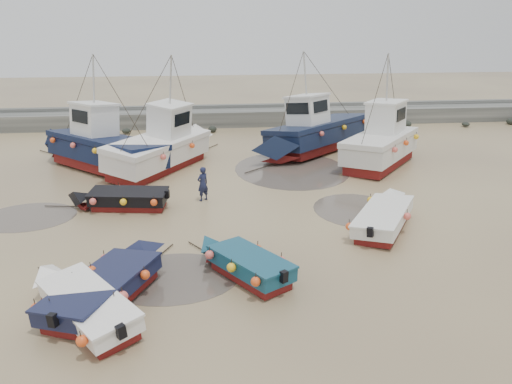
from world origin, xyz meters
TOP-DOWN VIEW (x-y plane):
  - ground at (0.00, 0.00)m, footprint 120.00×120.00m
  - seawall at (0.05, 21.99)m, footprint 60.00×4.92m
  - puddle_a at (-2.95, -2.62)m, footprint 4.48×4.48m
  - puddle_b at (4.93, 2.67)m, footprint 3.82×3.82m
  - puddle_c at (-9.32, 3.44)m, footprint 4.03×4.03m
  - puddle_d at (3.19, 9.24)m, footprint 6.39×6.39m
  - dinghy_0 at (-5.28, -4.60)m, footprint 4.12×5.41m
  - dinghy_1 at (-4.70, -3.67)m, footprint 3.66×6.09m
  - dinghy_2 at (-0.62, -2.71)m, footprint 3.47×4.66m
  - dinghy_3 at (5.53, 0.73)m, footprint 4.21×5.89m
  - dinghy_4 at (-5.47, 4.05)m, footprint 5.66×2.15m
  - cabin_boat_0 at (-7.58, 10.69)m, footprint 8.67×8.46m
  - cabin_boat_1 at (-3.93, 10.40)m, footprint 6.45×9.16m
  - cabin_boat_2 at (5.34, 12.89)m, footprint 9.26×8.41m
  - cabin_boat_3 at (8.68, 9.65)m, footprint 6.81×7.71m
  - person at (-1.82, 4.67)m, footprint 0.71×0.67m

SIDE VIEW (x-z plane):
  - ground at x=0.00m, z-range 0.00..0.00m
  - person at x=-1.82m, z-range -0.81..0.81m
  - puddle_a at x=-2.95m, z-range 0.00..0.01m
  - puddle_b at x=4.93m, z-range 0.00..0.01m
  - puddle_c at x=-9.32m, z-range 0.00..0.01m
  - puddle_d at x=3.19m, z-range 0.00..0.01m
  - dinghy_3 at x=5.53m, z-range -0.17..1.25m
  - dinghy_1 at x=-4.70m, z-range -0.17..1.25m
  - dinghy_0 at x=-5.28m, z-range -0.17..1.26m
  - dinghy_4 at x=-5.47m, z-range -0.16..1.27m
  - dinghy_2 at x=-0.62m, z-range -0.15..1.28m
  - seawall at x=0.05m, z-range -0.12..1.38m
  - cabin_boat_2 at x=5.34m, z-range -1.80..4.42m
  - cabin_boat_0 at x=-7.58m, z-range -1.79..4.43m
  - cabin_boat_1 at x=-3.93m, z-range -1.77..4.45m
  - cabin_boat_3 at x=8.68m, z-range -1.73..4.49m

